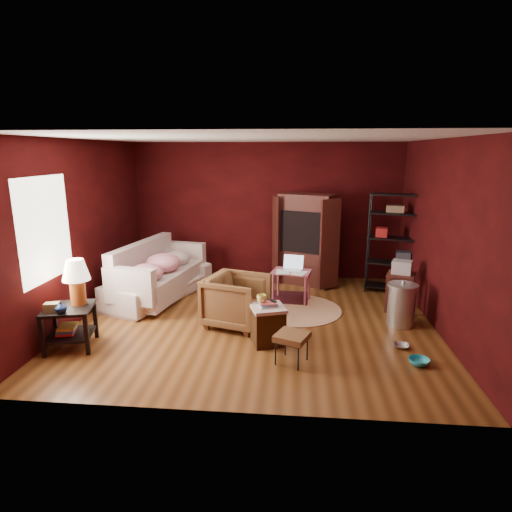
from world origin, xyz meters
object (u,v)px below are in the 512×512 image
at_px(laptop_desk, 292,274).
at_px(wire_shelving, 394,239).
at_px(tv_armoire, 306,238).
at_px(side_table, 73,295).
at_px(hamper, 268,324).
at_px(armchair, 237,298).
at_px(sofa, 159,275).

height_order(laptop_desk, wire_shelving, wire_shelving).
bearing_deg(tv_armoire, wire_shelving, 8.81).
relative_size(side_table, hamper, 1.94).
relative_size(armchair, laptop_desk, 1.06).
height_order(side_table, hamper, side_table).
bearing_deg(sofa, armchair, -104.50).
bearing_deg(side_table, sofa, 75.39).
relative_size(sofa, hamper, 3.57).
relative_size(armchair, hamper, 1.40).
distance_m(hamper, wire_shelving, 3.39).
bearing_deg(laptop_desk, sofa, -167.50).
bearing_deg(side_table, laptop_desk, 35.23).
relative_size(armchair, wire_shelving, 0.46).
bearing_deg(tv_armoire, side_table, -112.36).
distance_m(hamper, tv_armoire, 3.01).
xyz_separation_m(hamper, laptop_desk, (0.30, 1.76, 0.22)).
bearing_deg(side_table, wire_shelving, 30.22).
xyz_separation_m(armchair, tv_armoire, (1.08, 2.29, 0.51)).
bearing_deg(armchair, tv_armoire, -8.44).
distance_m(laptop_desk, tv_armoire, 1.24).
bearing_deg(wire_shelving, sofa, -155.39).
distance_m(sofa, wire_shelving, 4.39).
bearing_deg(side_table, hamper, 6.68).
height_order(side_table, tv_armoire, tv_armoire).
bearing_deg(armchair, wire_shelving, -38.07).
height_order(tv_armoire, wire_shelving, wire_shelving).
distance_m(armchair, hamper, 0.80).
relative_size(sofa, side_table, 1.84).
distance_m(armchair, laptop_desk, 1.42).
bearing_deg(armchair, sofa, 71.51).
xyz_separation_m(side_table, tv_armoire, (3.19, 3.19, 0.22)).
bearing_deg(tv_armoire, hamper, -78.49).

